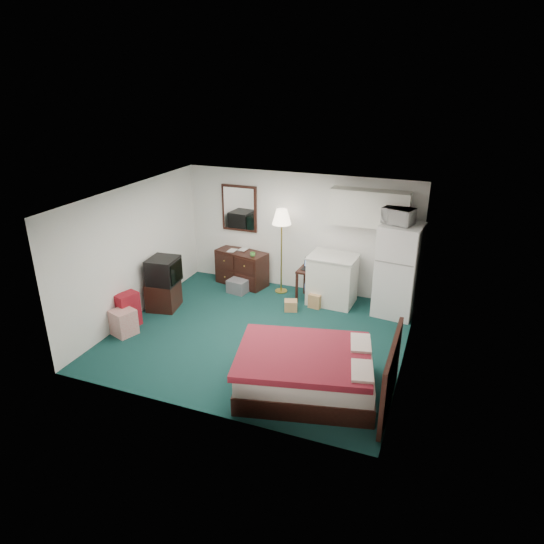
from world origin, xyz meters
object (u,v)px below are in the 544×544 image
at_px(dresser, 242,268).
at_px(floor_lamp, 281,252).
at_px(kitchen_counter, 332,280).
at_px(tv_stand, 164,295).
at_px(desk, 312,285).
at_px(bed, 306,372).
at_px(fridge, 398,270).
at_px(suitcase, 128,310).

xyz_separation_m(dresser, floor_lamp, (0.95, -0.07, 0.52)).
height_order(kitchen_counter, tv_stand, kitchen_counter).
bearing_deg(desk, bed, -72.27).
bearing_deg(floor_lamp, tv_stand, -140.72).
relative_size(fridge, bed, 0.93).
distance_m(kitchen_counter, bed, 3.05).
relative_size(floor_lamp, tv_stand, 3.02).
bearing_deg(desk, tv_stand, -149.47).
height_order(desk, kitchen_counter, kitchen_counter).
height_order(kitchen_counter, suitcase, kitchen_counter).
bearing_deg(kitchen_counter, bed, -79.53).
bearing_deg(floor_lamp, desk, -12.59).
relative_size(kitchen_counter, bed, 0.51).
xyz_separation_m(fridge, suitcase, (-4.48, -2.30, -0.57)).
bearing_deg(floor_lamp, suitcase, -130.39).
bearing_deg(kitchen_counter, fridge, 2.14).
distance_m(floor_lamp, suitcase, 3.27).
relative_size(dresser, floor_lamp, 0.62).
bearing_deg(suitcase, tv_stand, 96.41).
distance_m(desk, bed, 3.11).
relative_size(fridge, tv_stand, 2.99).
distance_m(dresser, bed, 4.08).
bearing_deg(kitchen_counter, floor_lamp, 175.95).
bearing_deg(tv_stand, floor_lamp, 28.22).
bearing_deg(fridge, tv_stand, -154.67).
relative_size(bed, suitcase, 2.94).
height_order(floor_lamp, tv_stand, floor_lamp).
bearing_deg(fridge, bed, -98.74).
distance_m(desk, kitchen_counter, 0.44).
bearing_deg(dresser, desk, 5.37).
relative_size(dresser, kitchen_counter, 1.14).
relative_size(desk, bed, 0.35).
bearing_deg(bed, tv_stand, 142.26).
xyz_separation_m(desk, kitchen_counter, (0.42, 0.02, 0.15)).
bearing_deg(tv_stand, fridge, 7.01).
distance_m(bed, suitcase, 3.69).
height_order(desk, suitcase, desk).
xyz_separation_m(floor_lamp, kitchen_counter, (1.14, -0.14, -0.41)).
xyz_separation_m(bed, tv_stand, (-3.45, 1.60, -0.03)).
xyz_separation_m(kitchen_counter, bed, (0.40, -3.02, -0.18)).
xyz_separation_m(floor_lamp, suitcase, (-2.09, -2.45, -0.58)).
distance_m(bed, tv_stand, 3.80).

